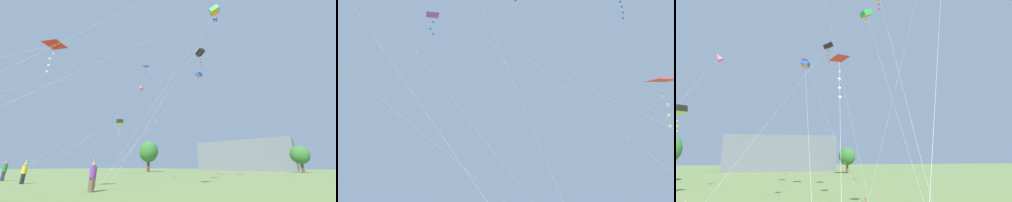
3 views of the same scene
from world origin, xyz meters
The scene contains 2 objects.
kite_red_delta_2 centered at (5.89, 6.98, 8.32)m, with size 2.17×10.16×8.68m.
kite_purple_delta_4 centered at (4.67, 16.27, 11.58)m, with size 0.85×20.16×12.00m.
Camera 2 is at (-9.57, 10.26, 3.44)m, focal length 40.00 mm.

